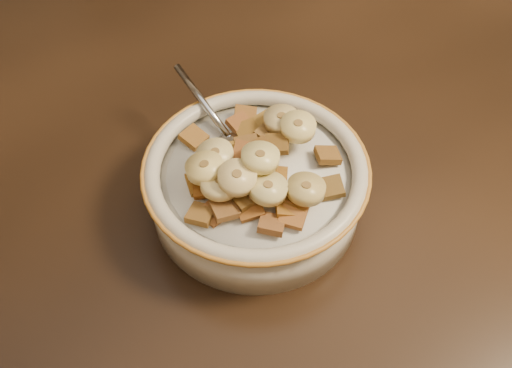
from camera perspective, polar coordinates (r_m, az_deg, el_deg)
name	(u,v)px	position (r m, az deg, el deg)	size (l,w,h in m)	color
table	(362,150)	(0.60, 10.56, 3.39)	(1.40, 0.90, 0.04)	#321F11
chair	(227,59)	(1.10, -2.87, 12.37)	(0.42, 0.42, 0.96)	black
cereal_bowl	(256,189)	(0.51, 0.00, -0.55)	(0.19, 0.19, 0.04)	beige
milk	(256,173)	(0.49, 0.00, 1.08)	(0.15, 0.15, 0.00)	silver
spoon	(237,148)	(0.50, -1.89, 3.57)	(0.03, 0.04, 0.01)	#A2ACBC
cereal_square_0	(277,144)	(0.49, 2.11, 4.02)	(0.02, 0.02, 0.01)	brown
cereal_square_1	(259,163)	(0.46, 0.28, 2.15)	(0.02, 0.02, 0.01)	brown
cereal_square_2	(245,116)	(0.52, -1.09, 6.84)	(0.02, 0.02, 0.01)	brown
cereal_square_3	(331,187)	(0.47, 7.50, -0.35)	(0.02, 0.02, 0.01)	brown
cereal_square_4	(247,145)	(0.48, -0.86, 3.92)	(0.02, 0.02, 0.01)	brown
cereal_square_5	(225,209)	(0.45, -3.14, -2.53)	(0.02, 0.02, 0.01)	brown
cereal_square_6	(227,182)	(0.46, -2.93, 0.19)	(0.02, 0.02, 0.01)	brown
cereal_square_7	(246,197)	(0.45, -1.05, -1.27)	(0.02, 0.02, 0.01)	brown
cereal_square_8	(328,155)	(0.50, 7.19, 2.88)	(0.02, 0.02, 0.01)	brown
cereal_square_9	(260,150)	(0.47, 0.39, 3.47)	(0.02, 0.02, 0.01)	brown
cereal_square_10	(299,201)	(0.46, 4.28, -1.71)	(0.02, 0.02, 0.01)	brown
cereal_square_11	(241,124)	(0.51, -1.55, 5.99)	(0.02, 0.02, 0.01)	#975929
cereal_square_12	(201,214)	(0.46, -5.55, -3.04)	(0.02, 0.02, 0.01)	brown
cereal_square_13	(221,172)	(0.47, -3.51, 1.21)	(0.02, 0.02, 0.01)	brown
cereal_square_14	(248,170)	(0.46, -0.78, 1.43)	(0.02, 0.02, 0.01)	brown
cereal_square_15	(264,123)	(0.52, 0.79, 6.11)	(0.02, 0.02, 0.01)	olive
cereal_square_16	(232,153)	(0.48, -2.45, 3.13)	(0.02, 0.02, 0.01)	olive
cereal_square_17	(206,187)	(0.47, -5.04, -0.27)	(0.02, 0.02, 0.01)	brown
cereal_square_18	(280,119)	(0.52, 2.40, 6.54)	(0.02, 0.02, 0.01)	brown
cereal_square_19	(199,182)	(0.47, -5.68, 0.16)	(0.02, 0.02, 0.01)	olive
cereal_square_20	(214,212)	(0.46, -4.18, -2.81)	(0.02, 0.02, 0.01)	#955829
cereal_square_21	(275,178)	(0.46, 1.89, 0.64)	(0.02, 0.02, 0.01)	#8F5C1B
cereal_square_22	(247,130)	(0.51, -0.89, 5.38)	(0.02, 0.02, 0.01)	brown
cereal_square_23	(259,189)	(0.46, 0.35, -0.49)	(0.02, 0.02, 0.01)	#9A5B32
cereal_square_24	(208,172)	(0.48, -4.84, 1.25)	(0.02, 0.02, 0.01)	brown
cereal_square_25	(269,134)	(0.50, 1.32, 5.07)	(0.02, 0.02, 0.01)	brown
cereal_square_26	(245,153)	(0.47, -1.09, 3.11)	(0.02, 0.02, 0.01)	brown
cereal_square_27	(288,208)	(0.46, 3.23, -2.41)	(0.02, 0.02, 0.01)	#93571E
cereal_square_28	(194,137)	(0.51, -6.25, 4.67)	(0.02, 0.02, 0.01)	brown
cereal_square_29	(272,224)	(0.45, 1.58, -4.04)	(0.02, 0.02, 0.01)	#98572C
cereal_square_30	(250,207)	(0.45, -0.60, -2.36)	(0.02, 0.02, 0.01)	brown
cereal_square_31	(293,216)	(0.45, 3.73, -3.18)	(0.02, 0.02, 0.01)	#97511C
banana_slice_0	(220,184)	(0.45, -3.65, 0.03)	(0.03, 0.03, 0.01)	#FFEBA0
banana_slice_1	(260,158)	(0.45, 0.43, 2.66)	(0.03, 0.03, 0.01)	#F5E487
banana_slice_2	(237,178)	(0.45, -1.90, 0.65)	(0.03, 0.03, 0.01)	#FCDB80
banana_slice_3	(215,155)	(0.47, -4.10, 2.86)	(0.03, 0.03, 0.01)	#EBCE8A
banana_slice_4	(281,119)	(0.50, 2.55, 6.47)	(0.03, 0.03, 0.01)	#D1C28A
banana_slice_5	(298,127)	(0.49, 4.22, 5.72)	(0.03, 0.03, 0.01)	#E2D37D
banana_slice_6	(268,188)	(0.45, 1.22, -0.43)	(0.03, 0.03, 0.01)	#C8BD7F
banana_slice_7	(306,189)	(0.45, 5.02, -0.49)	(0.03, 0.03, 0.01)	#DAC673
banana_slice_8	(205,168)	(0.46, -5.16, 1.63)	(0.03, 0.03, 0.01)	#F2D17B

